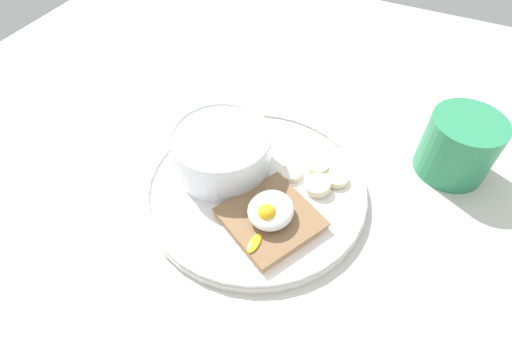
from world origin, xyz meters
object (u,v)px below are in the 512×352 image
(oatmeal_bowl, at_px, (222,151))
(poached_egg, at_px, (270,211))
(banana_slice_front, at_px, (335,177))
(toast_slice, at_px, (270,219))
(banana_slice_right, at_px, (318,168))
(coffee_mug, at_px, (459,146))
(banana_slice_back, at_px, (291,173))
(banana_slice_left, at_px, (318,185))

(oatmeal_bowl, distance_m, poached_egg, 0.11)
(oatmeal_bowl, relative_size, banana_slice_front, 3.20)
(toast_slice, bearing_deg, banana_slice_front, -26.93)
(banana_slice_right, bearing_deg, toast_slice, 167.03)
(coffee_mug, bearing_deg, oatmeal_bowl, 116.71)
(banana_slice_back, relative_size, banana_slice_right, 1.09)
(oatmeal_bowl, distance_m, banana_slice_left, 0.13)
(poached_egg, distance_m, banana_slice_back, 0.08)
(banana_slice_right, bearing_deg, banana_slice_left, -161.27)
(banana_slice_left, bearing_deg, coffee_mug, -50.71)
(banana_slice_left, bearing_deg, banana_slice_front, -33.29)
(banana_slice_left, relative_size, banana_slice_back, 1.15)
(poached_egg, height_order, banana_slice_front, poached_egg)
(banana_slice_front, bearing_deg, toast_slice, 153.07)
(toast_slice, distance_m, coffee_mug, 0.27)
(banana_slice_back, xyz_separation_m, coffee_mug, (0.11, -0.19, 0.03))
(banana_slice_front, height_order, coffee_mug, coffee_mug)
(oatmeal_bowl, relative_size, banana_slice_left, 2.87)
(poached_egg, bearing_deg, banana_slice_front, -26.50)
(poached_egg, bearing_deg, coffee_mug, -42.80)
(banana_slice_left, height_order, banana_slice_right, banana_slice_left)
(poached_egg, bearing_deg, oatmeal_bowl, 58.77)
(banana_slice_back, bearing_deg, toast_slice, -175.77)
(oatmeal_bowl, height_order, banana_slice_right, oatmeal_bowl)
(poached_egg, height_order, coffee_mug, coffee_mug)
(banana_slice_front, distance_m, banana_slice_left, 0.03)
(poached_egg, bearing_deg, banana_slice_back, 4.11)
(toast_slice, distance_m, poached_egg, 0.02)
(banana_slice_left, xyz_separation_m, banana_slice_back, (0.01, 0.04, -0.00))
(toast_slice, height_order, banana_slice_left, banana_slice_left)
(oatmeal_bowl, height_order, toast_slice, oatmeal_bowl)
(banana_slice_back, relative_size, coffee_mug, 0.42)
(toast_slice, height_order, banana_slice_front, toast_slice)
(oatmeal_bowl, relative_size, banana_slice_back, 3.30)
(banana_slice_back, bearing_deg, banana_slice_left, -99.31)
(toast_slice, height_order, coffee_mug, coffee_mug)
(poached_egg, bearing_deg, banana_slice_right, -12.75)
(poached_egg, bearing_deg, banana_slice_left, -24.08)
(coffee_mug, bearing_deg, banana_slice_front, 126.21)
(toast_slice, relative_size, coffee_mug, 1.46)
(poached_egg, bearing_deg, toast_slice, -1.09)
(banana_slice_back, distance_m, coffee_mug, 0.22)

